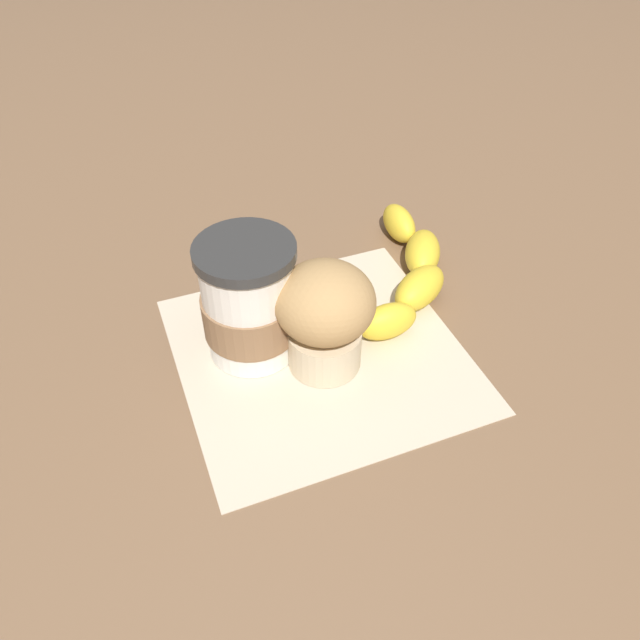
{
  "coord_description": "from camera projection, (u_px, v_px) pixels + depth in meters",
  "views": [
    {
      "loc": [
        -0.14,
        -0.39,
        0.43
      ],
      "look_at": [
        0.0,
        0.0,
        0.04
      ],
      "focal_mm": 35.0,
      "sensor_mm": 36.0,
      "label": 1
    }
  ],
  "objects": [
    {
      "name": "muffin",
      "position": [
        329.0,
        313.0,
        0.55
      ],
      "size": [
        0.09,
        0.09,
        0.11
      ],
      "color": "beige",
      "rests_on": "paper_napkin"
    },
    {
      "name": "coffee_cup",
      "position": [
        250.0,
        303.0,
        0.56
      ],
      "size": [
        0.09,
        0.09,
        0.12
      ],
      "color": "silver",
      "rests_on": "paper_napkin"
    },
    {
      "name": "ground_plane",
      "position": [
        320.0,
        354.0,
        0.6
      ],
      "size": [
        3.0,
        3.0,
        0.0
      ],
      "primitive_type": "plane",
      "color": "brown"
    },
    {
      "name": "banana",
      "position": [
        410.0,
        269.0,
        0.66
      ],
      "size": [
        0.15,
        0.19,
        0.04
      ],
      "color": "gold",
      "rests_on": "paper_napkin"
    },
    {
      "name": "paper_napkin",
      "position": [
        320.0,
        353.0,
        0.6
      ],
      "size": [
        0.27,
        0.27,
        0.0
      ],
      "primitive_type": "cube",
      "rotation": [
        0.0,
        0.0,
        0.03
      ],
      "color": "beige",
      "rests_on": "ground_plane"
    }
  ]
}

